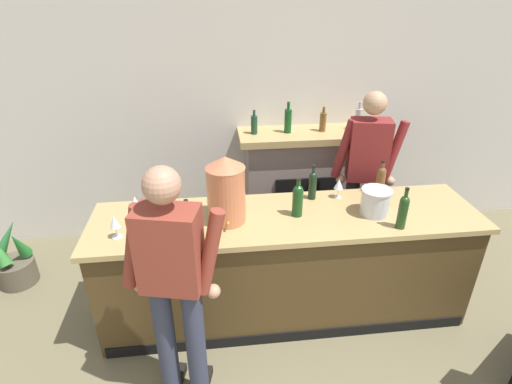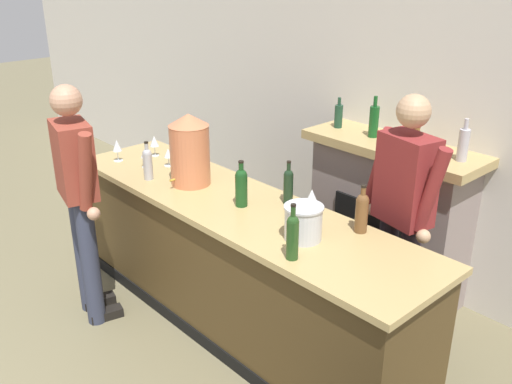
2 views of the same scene
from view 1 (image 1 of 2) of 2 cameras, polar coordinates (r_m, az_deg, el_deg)
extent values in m
cube|color=silver|center=(4.31, -0.79, 11.17)|extent=(12.00, 0.07, 2.75)
cube|color=#47341A|center=(3.42, 4.20, -10.78)|extent=(2.98, 0.69, 0.94)
cube|color=tan|center=(3.14, 4.51, -3.70)|extent=(3.05, 0.76, 0.04)
cube|color=black|center=(3.46, 5.07, -19.88)|extent=(2.92, 0.01, 0.10)
cube|color=gray|center=(4.46, 6.63, 0.62)|extent=(1.23, 0.44, 1.17)
cube|color=black|center=(4.33, 7.18, -2.54)|extent=(0.68, 0.02, 0.75)
cube|color=tan|center=(4.19, 7.14, 8.09)|extent=(1.39, 0.52, 0.07)
cylinder|color=#1A3D29|center=(4.06, -0.26, 9.55)|extent=(0.07, 0.07, 0.18)
cylinder|color=#1A3D29|center=(4.03, -0.27, 11.21)|extent=(0.03, 0.03, 0.06)
cylinder|color=#134A1D|center=(4.11, 4.58, 10.05)|extent=(0.07, 0.07, 0.24)
cylinder|color=#134A1D|center=(4.06, 4.67, 12.18)|extent=(0.03, 0.03, 0.08)
cylinder|color=brown|center=(4.20, 9.52, 9.82)|extent=(0.07, 0.07, 0.19)
cylinder|color=brown|center=(4.16, 9.66, 11.49)|extent=(0.03, 0.03, 0.06)
cylinder|color=#B3B0BA|center=(4.31, 14.39, 10.01)|extent=(0.07, 0.07, 0.22)
cylinder|color=#B3B0BA|center=(4.27, 14.62, 11.88)|extent=(0.03, 0.03, 0.07)
cylinder|color=brown|center=(4.57, -30.96, -9.72)|extent=(0.35, 0.35, 0.24)
cylinder|color=#332319|center=(4.51, -31.30, -8.57)|extent=(0.32, 0.32, 0.02)
cone|color=#25772F|center=(4.36, -30.76, -6.48)|extent=(0.12, 0.25, 0.35)
cone|color=#286A32|center=(4.50, -32.13, -5.69)|extent=(0.32, 0.26, 0.38)
cylinder|color=#2F3447|center=(2.83, -8.59, -20.82)|extent=(0.13, 0.13, 0.98)
cube|color=black|center=(3.22, -7.62, -25.32)|extent=(0.15, 0.26, 0.07)
cylinder|color=#2F3447|center=(2.88, -12.69, -20.20)|extent=(0.13, 0.13, 0.98)
cube|color=black|center=(3.26, -11.37, -24.74)|extent=(0.15, 0.26, 0.07)
cube|color=brown|center=(2.35, -12.25, -8.07)|extent=(0.40, 0.30, 0.53)
cylinder|color=brown|center=(2.32, -6.59, -8.66)|extent=(0.20, 0.08, 0.57)
sphere|color=tan|center=(2.52, -6.12, -13.91)|extent=(0.09, 0.09, 0.09)
cylinder|color=brown|center=(2.45, -17.21, -7.57)|extent=(0.20, 0.08, 0.57)
sphere|color=tan|center=(2.65, -16.13, -12.66)|extent=(0.09, 0.09, 0.09)
sphere|color=tan|center=(2.14, -13.33, 0.97)|extent=(0.21, 0.21, 0.21)
cylinder|color=#27212D|center=(4.16, 13.10, -3.88)|extent=(0.13, 0.13, 0.94)
cube|color=black|center=(4.35, 12.59, -9.25)|extent=(0.15, 0.26, 0.07)
cylinder|color=#27212D|center=(4.20, 15.80, -3.97)|extent=(0.13, 0.13, 0.94)
cube|color=black|center=(4.38, 15.22, -9.30)|extent=(0.15, 0.26, 0.07)
cube|color=maroon|center=(3.85, 15.77, 5.77)|extent=(0.40, 0.29, 0.58)
cylinder|color=maroon|center=(3.79, 12.40, 6.02)|extent=(0.20, 0.08, 0.57)
sphere|color=tan|center=(3.89, 11.99, 1.80)|extent=(0.09, 0.09, 0.09)
cylinder|color=maroon|center=(3.88, 19.18, 5.59)|extent=(0.20, 0.08, 0.57)
sphere|color=tan|center=(3.97, 18.58, 1.47)|extent=(0.09, 0.09, 0.09)
sphere|color=tan|center=(3.72, 16.64, 12.08)|extent=(0.21, 0.21, 0.21)
cylinder|color=#CB724B|center=(2.96, -4.27, -0.39)|extent=(0.29, 0.29, 0.44)
cone|color=#CB724B|center=(2.85, -4.46, 4.28)|extent=(0.29, 0.29, 0.09)
cylinder|color=#B29333|center=(2.89, -4.01, -4.50)|extent=(0.02, 0.04, 0.02)
cylinder|color=silver|center=(3.23, 16.67, -1.45)|extent=(0.22, 0.22, 0.20)
cylinder|color=silver|center=(3.18, 16.92, 0.22)|extent=(0.23, 0.23, 0.01)
cylinder|color=#164119|center=(3.09, 5.95, -1.55)|extent=(0.08, 0.08, 0.22)
sphere|color=#164119|center=(3.04, 6.05, 0.26)|extent=(0.08, 0.08, 0.08)
cylinder|color=#164119|center=(3.02, 6.09, 0.98)|extent=(0.03, 0.03, 0.09)
cylinder|color=black|center=(2.99, 6.13, 1.82)|extent=(0.04, 0.04, 0.01)
cylinder|color=#ADB1B7|center=(2.87, -9.71, -4.46)|extent=(0.07, 0.07, 0.20)
sphere|color=#ADB1B7|center=(2.82, -9.87, -2.72)|extent=(0.07, 0.07, 0.07)
cylinder|color=#ADB1B7|center=(2.80, -9.93, -2.03)|extent=(0.03, 0.03, 0.08)
cylinder|color=black|center=(2.78, -10.01, -1.21)|extent=(0.03, 0.03, 0.01)
cylinder|color=brown|center=(3.56, 17.29, 1.31)|extent=(0.08, 0.08, 0.21)
sphere|color=brown|center=(3.51, 17.53, 2.84)|extent=(0.07, 0.07, 0.07)
cylinder|color=brown|center=(3.50, 17.62, 3.44)|extent=(0.03, 0.03, 0.08)
cylinder|color=black|center=(3.48, 17.73, 4.14)|extent=(0.03, 0.03, 0.01)
cylinder|color=#1F4019|center=(3.10, 20.18, -2.99)|extent=(0.07, 0.07, 0.23)
sphere|color=#1F4019|center=(3.05, 20.52, -1.14)|extent=(0.07, 0.07, 0.07)
cylinder|color=#1F4019|center=(3.03, 20.66, -0.40)|extent=(0.03, 0.03, 0.09)
cylinder|color=black|center=(3.01, 20.81, 0.44)|extent=(0.03, 0.03, 0.01)
cylinder|color=black|center=(3.35, 8.06, 0.68)|extent=(0.07, 0.07, 0.21)
sphere|color=black|center=(3.31, 8.18, 2.29)|extent=(0.06, 0.06, 0.06)
cylinder|color=black|center=(3.29, 8.23, 2.93)|extent=(0.03, 0.03, 0.08)
cylinder|color=black|center=(3.27, 8.28, 3.67)|extent=(0.03, 0.03, 0.01)
cylinder|color=silver|center=(3.45, 11.55, -0.71)|extent=(0.06, 0.06, 0.01)
cylinder|color=silver|center=(3.43, 11.62, -0.08)|extent=(0.01, 0.01, 0.08)
cone|color=silver|center=(3.39, 11.75, 1.15)|extent=(0.08, 0.08, 0.08)
cylinder|color=silver|center=(3.05, -13.75, -4.98)|extent=(0.07, 0.07, 0.01)
cylinder|color=silver|center=(3.03, -13.83, -4.31)|extent=(0.01, 0.01, 0.08)
cone|color=silver|center=(2.99, -14.00, -3.00)|extent=(0.08, 0.08, 0.08)
cylinder|color=silver|center=(3.03, -19.21, -6.08)|extent=(0.07, 0.07, 0.01)
cylinder|color=silver|center=(3.01, -19.33, -5.39)|extent=(0.01, 0.01, 0.08)
cone|color=silver|center=(2.96, -19.58, -4.00)|extent=(0.07, 0.07, 0.09)
cylinder|color=silver|center=(3.16, -11.81, -3.49)|extent=(0.07, 0.07, 0.01)
cylinder|color=silver|center=(3.14, -11.87, -2.91)|extent=(0.01, 0.01, 0.07)
cone|color=silver|center=(3.11, -11.99, -1.81)|extent=(0.07, 0.07, 0.07)
cylinder|color=silver|center=(3.25, -16.61, -3.22)|extent=(0.06, 0.06, 0.01)
cylinder|color=silver|center=(3.23, -16.71, -2.57)|extent=(0.01, 0.01, 0.08)
cone|color=silver|center=(3.19, -16.91, -1.27)|extent=(0.07, 0.07, 0.09)
camera|label=2|loc=(3.27, 78.27, 5.30)|focal=40.00mm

